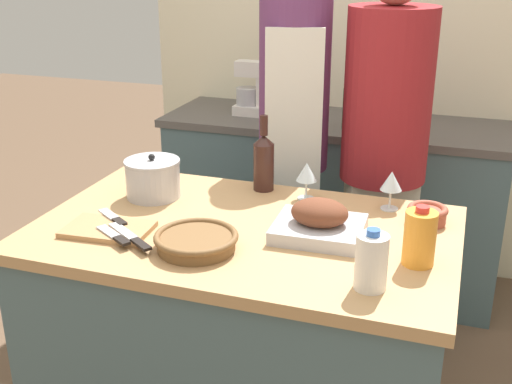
{
  "coord_description": "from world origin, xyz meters",
  "views": [
    {
      "loc": [
        0.66,
        -1.82,
        1.79
      ],
      "look_at": [
        0.0,
        0.13,
        1.0
      ],
      "focal_mm": 45.0,
      "sensor_mm": 36.0,
      "label": 1
    }
  ],
  "objects_px": {
    "cutting_board": "(108,229)",
    "knife_paring": "(114,218)",
    "milk_jug": "(371,262)",
    "knife_bread": "(114,236)",
    "wine_glass_left": "(307,173)",
    "roasting_pan": "(319,222)",
    "person_cook_guest": "(384,149)",
    "mixing_bowl": "(427,214)",
    "wine_bottle_green": "(264,161)",
    "wicker_basket": "(196,241)",
    "wine_glass_right": "(391,182)",
    "condiment_bottle_tall": "(381,109)",
    "juice_jug": "(420,238)",
    "stock_pot": "(153,178)",
    "condiment_bottle_short": "(347,108)",
    "person_cook_aproned": "(293,134)",
    "stand_mixer": "(252,93)",
    "knife_chef": "(131,237)"
  },
  "relations": [
    {
      "from": "wine_glass_right",
      "to": "person_cook_aproned",
      "type": "bearing_deg",
      "value": 136.28
    },
    {
      "from": "stock_pot",
      "to": "mixing_bowl",
      "type": "distance_m",
      "value": 0.98
    },
    {
      "from": "wine_bottle_green",
      "to": "knife_bread",
      "type": "height_order",
      "value": "wine_bottle_green"
    },
    {
      "from": "juice_jug",
      "to": "stand_mixer",
      "type": "height_order",
      "value": "stand_mixer"
    },
    {
      "from": "mixing_bowl",
      "to": "wine_bottle_green",
      "type": "distance_m",
      "value": 0.64
    },
    {
      "from": "stock_pot",
      "to": "person_cook_guest",
      "type": "distance_m",
      "value": 0.99
    },
    {
      "from": "milk_jug",
      "to": "knife_chef",
      "type": "xyz_separation_m",
      "value": [
        -0.75,
        0.04,
        -0.06
      ]
    },
    {
      "from": "milk_jug",
      "to": "knife_chef",
      "type": "distance_m",
      "value": 0.76
    },
    {
      "from": "wine_glass_left",
      "to": "knife_paring",
      "type": "relative_size",
      "value": 0.92
    },
    {
      "from": "knife_bread",
      "to": "mixing_bowl",
      "type": "bearing_deg",
      "value": 27.03
    },
    {
      "from": "stock_pot",
      "to": "condiment_bottle_tall",
      "type": "distance_m",
      "value": 1.49
    },
    {
      "from": "mixing_bowl",
      "to": "roasting_pan",
      "type": "bearing_deg",
      "value": -145.67
    },
    {
      "from": "cutting_board",
      "to": "knife_paring",
      "type": "bearing_deg",
      "value": 104.74
    },
    {
      "from": "knife_bread",
      "to": "condiment_bottle_tall",
      "type": "bearing_deg",
      "value": 71.77
    },
    {
      "from": "juice_jug",
      "to": "knife_paring",
      "type": "relative_size",
      "value": 1.2
    },
    {
      "from": "cutting_board",
      "to": "knife_chef",
      "type": "bearing_deg",
      "value": -23.69
    },
    {
      "from": "wine_bottle_green",
      "to": "person_cook_aproned",
      "type": "relative_size",
      "value": 0.16
    },
    {
      "from": "milk_jug",
      "to": "knife_bread",
      "type": "bearing_deg",
      "value": 177.7
    },
    {
      "from": "person_cook_guest",
      "to": "knife_chef",
      "type": "bearing_deg",
      "value": -141.74
    },
    {
      "from": "stand_mixer",
      "to": "wine_glass_left",
      "type": "bearing_deg",
      "value": -61.72
    },
    {
      "from": "mixing_bowl",
      "to": "milk_jug",
      "type": "relative_size",
      "value": 0.77
    },
    {
      "from": "condiment_bottle_short",
      "to": "person_cook_aproned",
      "type": "xyz_separation_m",
      "value": [
        -0.13,
        -0.52,
        -0.0
      ]
    },
    {
      "from": "knife_paring",
      "to": "milk_jug",
      "type": "bearing_deg",
      "value": -10.11
    },
    {
      "from": "stock_pot",
      "to": "milk_jug",
      "type": "relative_size",
      "value": 1.16
    },
    {
      "from": "wine_glass_left",
      "to": "person_cook_guest",
      "type": "relative_size",
      "value": 0.08
    },
    {
      "from": "mixing_bowl",
      "to": "milk_jug",
      "type": "xyz_separation_m",
      "value": [
        -0.11,
        -0.5,
        0.05
      ]
    },
    {
      "from": "knife_chef",
      "to": "knife_paring",
      "type": "distance_m",
      "value": 0.18
    },
    {
      "from": "roasting_pan",
      "to": "wine_glass_left",
      "type": "xyz_separation_m",
      "value": [
        -0.12,
        0.3,
        0.05
      ]
    },
    {
      "from": "knife_bread",
      "to": "person_cook_aproned",
      "type": "xyz_separation_m",
      "value": [
        0.3,
        1.01,
        0.09
      ]
    },
    {
      "from": "cutting_board",
      "to": "roasting_pan",
      "type": "bearing_deg",
      "value": 16.26
    },
    {
      "from": "wicker_basket",
      "to": "stand_mixer",
      "type": "relative_size",
      "value": 0.9
    },
    {
      "from": "roasting_pan",
      "to": "person_cook_aproned",
      "type": "distance_m",
      "value": 0.82
    },
    {
      "from": "milk_jug",
      "to": "wine_bottle_green",
      "type": "bearing_deg",
      "value": 129.18
    },
    {
      "from": "condiment_bottle_tall",
      "to": "condiment_bottle_short",
      "type": "xyz_separation_m",
      "value": [
        -0.14,
        -0.21,
        0.04
      ]
    },
    {
      "from": "wine_glass_right",
      "to": "person_cook_aproned",
      "type": "xyz_separation_m",
      "value": [
        -0.48,
        0.46,
        0.01
      ]
    },
    {
      "from": "roasting_pan",
      "to": "wine_glass_right",
      "type": "bearing_deg",
      "value": 58.42
    },
    {
      "from": "roasting_pan",
      "to": "person_cook_guest",
      "type": "relative_size",
      "value": 0.16
    },
    {
      "from": "roasting_pan",
      "to": "condiment_bottle_tall",
      "type": "xyz_separation_m",
      "value": [
        -0.03,
        1.49,
        0.02
      ]
    },
    {
      "from": "milk_jug",
      "to": "juice_jug",
      "type": "bearing_deg",
      "value": 59.9
    },
    {
      "from": "stock_pot",
      "to": "wine_glass_left",
      "type": "relative_size",
      "value": 1.46
    },
    {
      "from": "milk_jug",
      "to": "knife_paring",
      "type": "bearing_deg",
      "value": 169.89
    },
    {
      "from": "roasting_pan",
      "to": "person_cook_aproned",
      "type": "bearing_deg",
      "value": 111.51
    },
    {
      "from": "wicker_basket",
      "to": "knife_paring",
      "type": "height_order",
      "value": "wicker_basket"
    },
    {
      "from": "wicker_basket",
      "to": "knife_chef",
      "type": "distance_m",
      "value": 0.21
    },
    {
      "from": "wicker_basket",
      "to": "wine_glass_right",
      "type": "bearing_deg",
      "value": 44.86
    },
    {
      "from": "knife_bread",
      "to": "person_cook_guest",
      "type": "bearing_deg",
      "value": 56.54
    },
    {
      "from": "wine_glass_right",
      "to": "person_cook_guest",
      "type": "distance_m",
      "value": 0.5
    },
    {
      "from": "cutting_board",
      "to": "mixing_bowl",
      "type": "xyz_separation_m",
      "value": [
        0.98,
        0.41,
        0.02
      ]
    },
    {
      "from": "juice_jug",
      "to": "person_cook_aproned",
      "type": "bearing_deg",
      "value": 125.86
    },
    {
      "from": "wine_glass_left",
      "to": "wicker_basket",
      "type": "bearing_deg",
      "value": -112.46
    }
  ]
}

